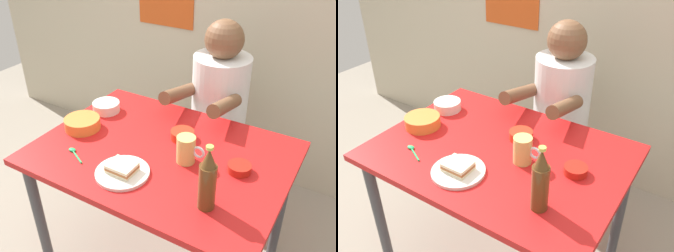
# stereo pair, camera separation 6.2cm
# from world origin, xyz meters

# --- Properties ---
(dining_table) EXTENTS (1.10, 0.80, 0.74)m
(dining_table) POSITION_xyz_m (0.00, 0.00, 0.65)
(dining_table) COLOR red
(dining_table) RESTS_ON ground
(stool) EXTENTS (0.34, 0.34, 0.45)m
(stool) POSITION_xyz_m (0.00, 0.63, 0.35)
(stool) COLOR #4C4C51
(stool) RESTS_ON ground
(person_seated) EXTENTS (0.33, 0.56, 0.72)m
(person_seated) POSITION_xyz_m (0.00, 0.62, 0.77)
(person_seated) COLOR white
(person_seated) RESTS_ON stool
(plate_orange) EXTENTS (0.22, 0.22, 0.01)m
(plate_orange) POSITION_xyz_m (-0.05, -0.22, 0.75)
(plate_orange) COLOR silver
(plate_orange) RESTS_ON dining_table
(sandwich) EXTENTS (0.11, 0.09, 0.04)m
(sandwich) POSITION_xyz_m (-0.05, -0.22, 0.77)
(sandwich) COLOR beige
(sandwich) RESTS_ON plate_orange
(beer_mug) EXTENTS (0.13, 0.08, 0.12)m
(beer_mug) POSITION_xyz_m (0.13, -0.02, 0.80)
(beer_mug) COLOR #D1BC66
(beer_mug) RESTS_ON dining_table
(beer_bottle) EXTENTS (0.06, 0.06, 0.26)m
(beer_bottle) POSITION_xyz_m (0.31, -0.22, 0.86)
(beer_bottle) COLOR #593819
(beer_bottle) RESTS_ON dining_table
(sauce_bowl_chili) EXTENTS (0.11, 0.11, 0.04)m
(sauce_bowl_chili) POSITION_xyz_m (0.03, 0.13, 0.76)
(sauce_bowl_chili) COLOR red
(sauce_bowl_chili) RESTS_ON dining_table
(soup_bowl_orange) EXTENTS (0.17, 0.17, 0.05)m
(soup_bowl_orange) POSITION_xyz_m (-0.43, -0.04, 0.77)
(soup_bowl_orange) COLOR orange
(soup_bowl_orange) RESTS_ON dining_table
(sambal_bowl_red) EXTENTS (0.10, 0.10, 0.03)m
(sambal_bowl_red) POSITION_xyz_m (0.35, 0.03, 0.76)
(sambal_bowl_red) COLOR #B21E14
(sambal_bowl_red) RESTS_ON dining_table
(rice_bowl_white) EXTENTS (0.14, 0.14, 0.05)m
(rice_bowl_white) POSITION_xyz_m (-0.44, 0.16, 0.77)
(rice_bowl_white) COLOR silver
(rice_bowl_white) RESTS_ON dining_table
(spoon) EXTENTS (0.12, 0.07, 0.01)m
(spoon) POSITION_xyz_m (-0.32, -0.21, 0.75)
(spoon) COLOR #26A559
(spoon) RESTS_ON dining_table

